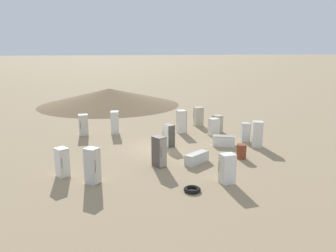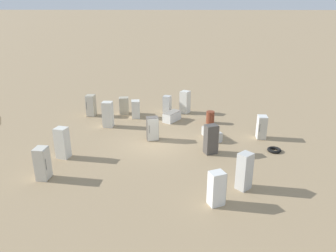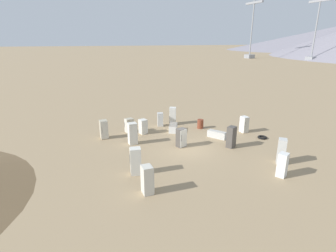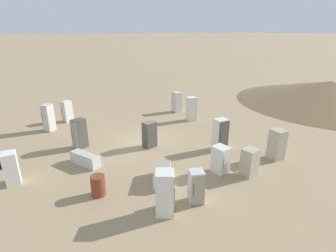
{
  "view_description": "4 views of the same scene",
  "coord_description": "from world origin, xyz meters",
  "views": [
    {
      "loc": [
        -7.13,
        -21.45,
        6.82
      ],
      "look_at": [
        0.4,
        -0.34,
        1.66
      ],
      "focal_mm": 35.0,
      "sensor_mm": 36.0,
      "label": 1
    },
    {
      "loc": [
        -19.88,
        -1.76,
        8.7
      ],
      "look_at": [
        0.31,
        -0.88,
        1.13
      ],
      "focal_mm": 35.0,
      "sensor_mm": 36.0,
      "label": 2
    },
    {
      "loc": [
        -17.75,
        10.3,
        8.67
      ],
      "look_at": [
        0.82,
        1.35,
        1.97
      ],
      "focal_mm": 28.0,
      "sensor_mm": 36.0,
      "label": 3
    },
    {
      "loc": [
        14.2,
        -6.13,
        6.87
      ],
      "look_at": [
        0.72,
        1.44,
        1.16
      ],
      "focal_mm": 28.0,
      "sensor_mm": 36.0,
      "label": 4
    }
  ],
  "objects": [
    {
      "name": "discarded_fridge_13",
      "position": [
        3.05,
        3.73,
        0.96
      ],
      "size": [
        0.74,
        0.75,
        1.92
      ],
      "rotation": [
        0.0,
        0.0,
        4.67
      ],
      "color": "silver",
      "rests_on": "ground_plane"
    },
    {
      "name": "discarded_fridge_0",
      "position": [
        -1.33,
        -3.6,
        0.92
      ],
      "size": [
        0.81,
        0.93,
        1.84
      ],
      "rotation": [
        0.0,
        0.0,
        3.54
      ],
      "color": "#4C4742",
      "rests_on": "ground_plane"
    },
    {
      "name": "power_pylon_3",
      "position": [
        91.87,
        -90.15,
        10.17
      ],
      "size": [
        11.44,
        3.92,
        32.7
      ],
      "color": "gray",
      "rests_on": "ground_plane"
    },
    {
      "name": "discarded_fridge_4",
      "position": [
        -2.33,
        5.3,
        0.95
      ],
      "size": [
        0.78,
        0.86,
        1.9
      ],
      "rotation": [
        0.0,
        0.0,
        6.03
      ],
      "color": "silver",
      "rests_on": "ground_plane"
    },
    {
      "name": "discarded_fridge_9",
      "position": [
        5.55,
        5.68,
        0.86
      ],
      "size": [
        0.81,
        0.71,
        1.73
      ],
      "rotation": [
        0.0,
        0.0,
        1.53
      ],
      "color": "#B2A88E",
      "rests_on": "ground_plane"
    },
    {
      "name": "discarded_fridge_8",
      "position": [
        4.52,
        -1.01,
        0.37
      ],
      "size": [
        1.74,
        1.46,
        0.74
      ],
      "rotation": [
        0.0,
        0.0,
        1.02
      ],
      "color": "white",
      "rests_on": "ground_plane"
    },
    {
      "name": "discarded_fridge_6",
      "position": [
        5.23,
        1.95,
        0.71
      ],
      "size": [
        0.87,
        0.75,
        1.42
      ],
      "rotation": [
        0.0,
        0.0,
        4.86
      ],
      "color": "silver",
      "rests_on": "ground_plane"
    },
    {
      "name": "discarded_fridge_5",
      "position": [
        -6.87,
        -3.41,
        0.83
      ],
      "size": [
        0.8,
        0.87,
        1.65
      ],
      "rotation": [
        0.0,
        0.0,
        3.57
      ],
      "color": "white",
      "rests_on": "ground_plane"
    },
    {
      "name": "discarded_fridge_1",
      "position": [
        1.04,
        -3.86,
        0.33
      ],
      "size": [
        1.85,
        1.34,
        0.66
      ],
      "rotation": [
        0.0,
        0.0,
        5.2
      ],
      "color": "silver",
      "rests_on": "ground_plane"
    },
    {
      "name": "scrap_tire",
      "position": [
        -0.92,
        -7.61,
        0.09
      ],
      "size": [
        0.85,
        0.85,
        0.19
      ],
      "color": "black",
      "rests_on": "ground_plane"
    },
    {
      "name": "rusty_barrel",
      "position": [
        4.14,
        -3.98,
        0.47
      ],
      "size": [
        0.63,
        0.63,
        0.94
      ],
      "color": "brown",
      "rests_on": "ground_plane"
    },
    {
      "name": "power_pylon_2",
      "position": [
        65.29,
        -102.81,
        9.59
      ],
      "size": [
        10.79,
        3.7,
        30.83
      ],
      "color": "gray",
      "rests_on": "ground_plane"
    },
    {
      "name": "discarded_fridge_3",
      "position": [
        -4.89,
        5.45,
        0.88
      ],
      "size": [
        0.76,
        0.67,
        1.76
      ],
      "rotation": [
        0.0,
        0.0,
        3.08
      ],
      "color": "beige",
      "rests_on": "ground_plane"
    },
    {
      "name": "ground_plane",
      "position": [
        0.0,
        0.0,
        0.0
      ],
      "size": [
        1000.0,
        1000.0,
        0.0
      ],
      "primitive_type": "plane",
      "color": "#9E8460"
    },
    {
      "name": "discarded_fridge_7",
      "position": [
        1.23,
        -7.24,
        0.8
      ],
      "size": [
        0.77,
        0.62,
        1.6
      ],
      "rotation": [
        0.0,
        0.0,
        1.54
      ],
      "color": "white",
      "rests_on": "ground_plane"
    },
    {
      "name": "discarded_fridge_2",
      "position": [
        0.63,
        0.18,
        0.81
      ],
      "size": [
        0.77,
        0.88,
        1.62
      ],
      "rotation": [
        0.0,
        0.0,
        1.82
      ],
      "color": "#4C4742",
      "rests_on": "ground_plane"
    },
    {
      "name": "discarded_fridge_11",
      "position": [
        -5.42,
        -4.91,
        0.96
      ],
      "size": [
        0.88,
        0.88,
        1.93
      ],
      "rotation": [
        0.0,
        0.0,
        3.9
      ],
      "color": "silver",
      "rests_on": "ground_plane"
    },
    {
      "name": "discarded_fridge_10",
      "position": [
        6.13,
        3.05,
        0.71
      ],
      "size": [
        0.75,
        0.86,
        1.41
      ],
      "rotation": [
        0.0,
        0.0,
        0.15
      ],
      "color": "#B2A88E",
      "rests_on": "ground_plane"
    },
    {
      "name": "discarded_fridge_12",
      "position": [
        6.66,
        -2.03,
        0.94
      ],
      "size": [
        0.95,
        0.96,
        1.87
      ],
      "rotation": [
        0.0,
        0.0,
        5.77
      ],
      "color": "silver",
      "rests_on": "ground_plane"
    },
    {
      "name": "discarded_fridge_14",
      "position": [
        6.63,
        -0.53,
        0.73
      ],
      "size": [
        0.77,
        0.75,
        1.45
      ],
      "rotation": [
        0.0,
        0.0,
        4.39
      ],
      "color": "silver",
      "rests_on": "ground_plane"
    }
  ]
}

